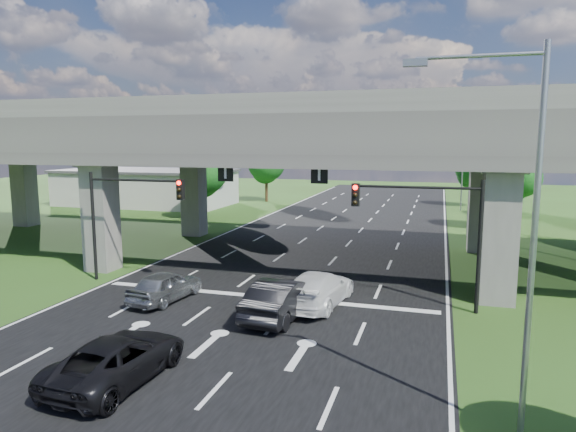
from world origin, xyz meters
The scene contains 19 objects.
ground centered at (0.00, 0.00, 0.00)m, with size 160.00×160.00×0.00m, color #274115.
road centered at (0.00, 10.00, 0.01)m, with size 18.00×120.00×0.03m, color black.
overpass centered at (0.00, 12.00, 7.92)m, with size 80.00×15.00×10.00m.
warehouse centered at (-26.00, 35.00, 2.00)m, with size 20.00×10.00×4.00m, color #9E9E99.
signal_right centered at (7.82, 3.94, 4.19)m, with size 5.76×0.54×6.00m.
signal_left centered at (-7.82, 3.94, 4.19)m, with size 5.76×0.54×6.00m.
streetlight_near centered at (10.10, -6.00, 5.85)m, with size 3.38×0.25×10.00m.
streetlight_far centered at (10.10, 24.00, 5.85)m, with size 3.38×0.25×10.00m.
streetlight_beyond centered at (10.10, 40.00, 5.85)m, with size 3.38×0.25×10.00m.
tree_left_near centered at (-13.95, 26.00, 4.82)m, with size 4.50×4.50×7.80m.
tree_left_mid centered at (-16.95, 34.00, 4.17)m, with size 3.91×3.90×6.76m.
tree_left_far centered at (-12.95, 42.00, 5.14)m, with size 4.80×4.80×8.32m.
tree_right_near centered at (13.05, 28.00, 4.50)m, with size 4.20×4.20×7.28m.
tree_right_mid centered at (16.05, 36.00, 4.17)m, with size 3.91×3.90×6.76m.
tree_right_far centered at (12.05, 44.00, 4.82)m, with size 4.50×4.50×7.80m.
car_silver centered at (-4.24, 1.57, 0.76)m, with size 1.73×4.30×1.46m, color #93969A.
car_dark centered at (1.80, 0.91, 0.88)m, with size 1.81×5.18×1.71m, color black.
car_white centered at (2.95, 3.00, 0.83)m, with size 2.23×5.49×1.59m, color silver.
car_trailing centered at (-1.42, -6.31, 0.76)m, with size 2.43×5.27×1.46m, color black.
Camera 1 is at (8.23, -19.64, 7.65)m, focal length 32.00 mm.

